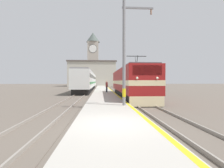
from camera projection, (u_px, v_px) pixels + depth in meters
ground_plane at (103, 91)px, 37.11m from camera, size 200.00×200.00×0.00m
platform at (103, 92)px, 32.12m from camera, size 3.37×140.00×0.36m
rail_track_near at (120, 92)px, 32.33m from camera, size 2.83×140.00×0.16m
rail_track_far at (84, 92)px, 31.89m from camera, size 2.83×140.00×0.16m
locomotive_train at (130, 83)px, 21.75m from camera, size 2.92×16.57×4.64m
passenger_train at (88, 81)px, 40.76m from camera, size 2.92×32.85×4.06m
catenary_mast at (125, 51)px, 12.44m from camera, size 2.25×0.24×7.75m
person_on_platform at (107, 86)px, 27.36m from camera, size 0.34×0.34×1.78m
clock_tower at (93, 57)px, 78.71m from camera, size 6.00×6.00×24.02m
station_building at (92, 74)px, 72.00m from camera, size 19.34×10.49×10.19m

